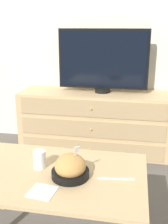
% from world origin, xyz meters
% --- Properties ---
extents(ground_plane, '(12.00, 12.00, 0.00)m').
position_xyz_m(ground_plane, '(0.00, 0.00, 0.00)').
color(ground_plane, '#56514C').
extents(wall_back, '(12.00, 0.05, 2.60)m').
position_xyz_m(wall_back, '(0.00, 0.03, 1.30)').
color(wall_back, silver).
rests_on(wall_back, ground_plane).
extents(dresser, '(1.50, 0.46, 0.61)m').
position_xyz_m(dresser, '(0.06, -0.25, 0.31)').
color(dresser, tan).
rests_on(dresser, ground_plane).
extents(tv, '(0.87, 0.15, 0.61)m').
position_xyz_m(tv, '(0.14, -0.22, 0.93)').
color(tv, black).
rests_on(tv, dresser).
extents(coffee_table, '(1.01, 0.64, 0.49)m').
position_xyz_m(coffee_table, '(0.04, -1.63, 0.43)').
color(coffee_table, tan).
rests_on(coffee_table, ground_plane).
extents(takeout_bowl, '(0.20, 0.20, 0.19)m').
position_xyz_m(takeout_bowl, '(0.15, -1.66, 0.54)').
color(takeout_bowl, black).
rests_on(takeout_bowl, coffee_table).
extents(drink_cup, '(0.07, 0.07, 0.10)m').
position_xyz_m(drink_cup, '(-0.04, -1.59, 0.54)').
color(drink_cup, '#9E6638').
rests_on(drink_cup, coffee_table).
extents(napkin, '(0.14, 0.14, 0.00)m').
position_xyz_m(napkin, '(0.05, -1.82, 0.49)').
color(napkin, white).
rests_on(napkin, coffee_table).
extents(knife, '(0.19, 0.03, 0.01)m').
position_xyz_m(knife, '(0.38, -1.64, 0.49)').
color(knife, white).
rests_on(knife, coffee_table).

